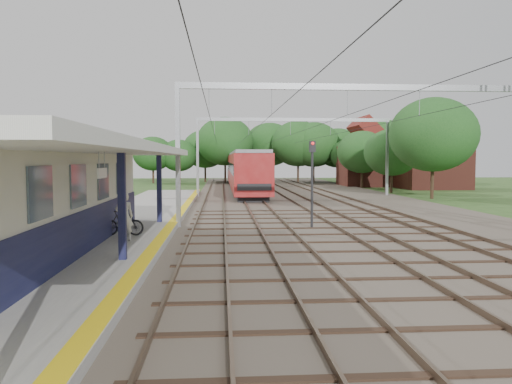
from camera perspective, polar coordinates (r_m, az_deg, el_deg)
name	(u,v)px	position (r m, az deg, el deg)	size (l,w,h in m)	color
ground	(377,336)	(10.11, 13.65, -15.73)	(160.00, 160.00, 0.00)	#2D4C1E
ballast_bed	(309,201)	(39.82, 6.05, -1.01)	(18.00, 90.00, 0.10)	#473D33
platform	(122,229)	(23.73, -15.08, -4.06)	(5.00, 52.00, 0.35)	gray
yellow_stripe	(171,224)	(23.38, -9.66, -3.66)	(0.45, 52.00, 0.01)	yellow
station_building	(32,201)	(17.19, -24.22, -0.94)	(3.41, 18.00, 3.40)	beige
canopy	(56,149)	(15.83, -21.85, 4.54)	(6.40, 20.00, 3.44)	#13163E
rail_tracks	(278,199)	(39.45, 2.48, -0.86)	(11.80, 88.00, 0.15)	brown
catenary_system	(313,128)	(35.00, 6.48, 7.28)	(17.22, 88.00, 7.00)	gray
tree_band	(272,147)	(66.56, 1.86, 5.12)	(31.72, 30.88, 8.82)	#382619
house_near	(433,162)	(60.05, 19.53, 3.20)	(7.00, 6.12, 7.89)	brown
house_far	(373,160)	(63.94, 13.26, 3.56)	(8.00, 6.12, 8.66)	brown
person	(124,217)	(18.96, -14.83, -2.74)	(0.66, 0.43, 1.80)	beige
bicycle	(123,223)	(20.35, -14.97, -3.46)	(0.46, 1.64, 0.98)	black
train	(243,169)	(55.54, -1.48, 2.59)	(3.03, 37.75, 3.98)	black
signal_post	(312,175)	(23.69, 6.44, 1.97)	(0.30, 0.26, 4.21)	black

